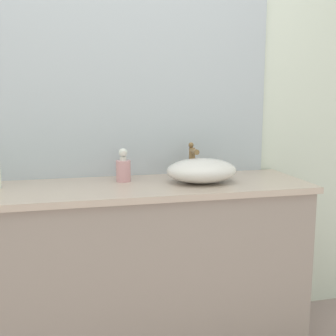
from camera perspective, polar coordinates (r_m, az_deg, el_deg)
name	(u,v)px	position (r m, az deg, el deg)	size (l,w,h in m)	color
bathroom_wall_rear	(102,96)	(2.31, -8.86, 9.46)	(6.00, 0.06, 2.60)	silver
vanity_counter	(134,271)	(2.20, -4.62, -13.50)	(1.74, 0.52, 0.88)	gray
wall_mirror_panel	(123,62)	(2.29, -6.02, 13.93)	(1.59, 0.01, 1.20)	#B2BCC6
sink_basin	(202,171)	(2.12, 4.52, -0.35)	(0.35, 0.28, 0.12)	silver
faucet	(193,158)	(2.26, 3.29, 1.37)	(0.03, 0.12, 0.18)	brown
soap_dispenser	(123,168)	(2.15, -5.98, -0.03)	(0.07, 0.07, 0.17)	#D4959A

